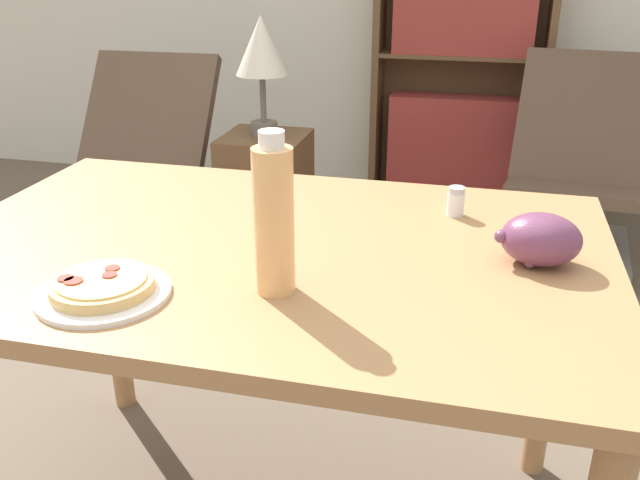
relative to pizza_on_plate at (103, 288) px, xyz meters
The scene contains 10 objects.
dining_table 0.36m from the pizza_on_plate, 54.23° to the left, with size 1.34×0.87×0.77m.
pizza_on_plate is the anchor object (origin of this frame).
grape_bunch 0.78m from the pizza_on_plate, 23.11° to the left, with size 0.16×0.11×0.10m.
drink_bottle 0.31m from the pizza_on_plate, 18.13° to the left, with size 0.07×0.07×0.28m.
salt_shaker 0.76m from the pizza_on_plate, 43.25° to the left, with size 0.04×0.04×0.06m.
lounge_chair_near 1.86m from the pizza_on_plate, 117.66° to the left, with size 0.58×0.77×0.88m.
lounge_chair_far 2.39m from the pizza_on_plate, 64.43° to the left, with size 0.64×0.82×0.88m.
bookshelf 2.77m from the pizza_on_plate, 80.66° to the left, with size 0.89×0.24×1.59m.
side_table 1.80m from the pizza_on_plate, 99.33° to the left, with size 0.34×0.34×0.59m.
table_lamp 1.74m from the pizza_on_plate, 99.33° to the left, with size 0.21×0.21×0.48m.
Camera 1 is at (0.52, -1.15, 1.31)m, focal length 38.00 mm.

